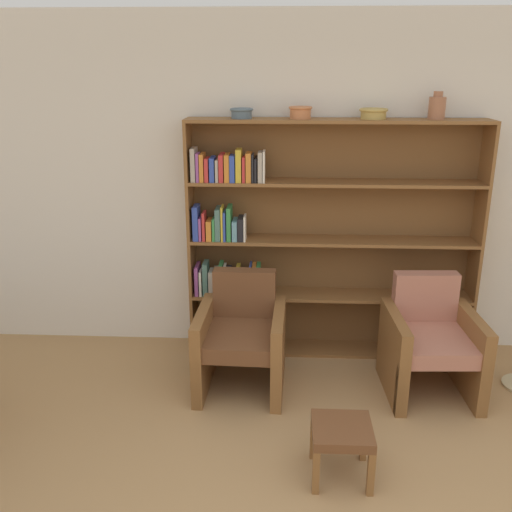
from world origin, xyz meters
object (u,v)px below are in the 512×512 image
object	(u,v)px
vase_tall	(437,107)
bowl_copper	(300,112)
bowl_stoneware	(242,113)
bookshelf	(303,245)
armchair_leather	(242,338)
armchair_cushioned	(430,342)
footstool	(342,436)
bowl_terracotta	(373,113)

from	to	relation	value
vase_tall	bowl_copper	bearing A→B (deg)	-180.00
bowl_stoneware	bowl_copper	bearing A→B (deg)	-0.00
bookshelf	armchair_leather	distance (m)	0.94
armchair_cushioned	bowl_copper	bearing A→B (deg)	-33.76
bookshelf	footstool	size ratio (longest dim) A/B	6.66
armchair_leather	footstool	world-z (taller)	armchair_leather
bookshelf	bowl_stoneware	bearing A→B (deg)	-177.74
bookshelf	bowl_copper	size ratio (longest dim) A/B	13.01
bowl_terracotta	footstool	xyz separation A→B (m)	(-0.30, -1.60, -1.72)
bowl_terracotta	armchair_cushioned	distance (m)	1.76
vase_tall	footstool	size ratio (longest dim) A/B	0.58
bowl_copper	bowl_stoneware	bearing A→B (deg)	180.00
bowl_stoneware	armchair_leather	size ratio (longest dim) A/B	0.21
vase_tall	bookshelf	bearing A→B (deg)	178.84
armchair_cushioned	footstool	xyz separation A→B (m)	(-0.74, -1.00, -0.11)
armchair_leather	bowl_copper	bearing A→B (deg)	-123.08
bookshelf	vase_tall	distance (m)	1.46
bowl_terracotta	armchair_cushioned	world-z (taller)	bowl_terracotta
bookshelf	vase_tall	xyz separation A→B (m)	(0.97, -0.02, 1.09)
bowl_copper	footstool	world-z (taller)	bowl_copper
bookshelf	armchair_cushioned	distance (m)	1.24
bowl_copper	footstool	distance (m)	2.36
bowl_copper	vase_tall	distance (m)	1.02
bookshelf	armchair_cushioned	size ratio (longest dim) A/B	2.74
bowl_stoneware	armchair_cushioned	world-z (taller)	bowl_stoneware
bowl_stoneware	bowl_terracotta	size ratio (longest dim) A/B	0.83
armchair_leather	armchair_cushioned	world-z (taller)	same
bowl_copper	footstool	xyz separation A→B (m)	(0.25, -1.60, -1.72)
armchair_cushioned	armchair_leather	bearing A→B (deg)	-2.75
bowl_stoneware	armchair_leather	bearing A→B (deg)	-87.06
bowl_terracotta	footstool	distance (m)	2.36
armchair_cushioned	vase_tall	bearing A→B (deg)	-95.96
bookshelf	bowl_stoneware	distance (m)	1.16
vase_tall	armchair_cushioned	distance (m)	1.75
bowl_terracotta	armchair_cushioned	bearing A→B (deg)	-53.67
bowl_terracotta	footstool	size ratio (longest dim) A/B	0.61
bowl_stoneware	vase_tall	world-z (taller)	vase_tall
armchair_leather	bookshelf	bearing A→B (deg)	-125.26
footstool	bowl_stoneware	bearing A→B (deg)	113.42
bowl_copper	armchair_leather	world-z (taller)	bowl_copper
bookshelf	armchair_cushioned	world-z (taller)	bookshelf
bowl_copper	footstool	size ratio (longest dim) A/B	0.51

